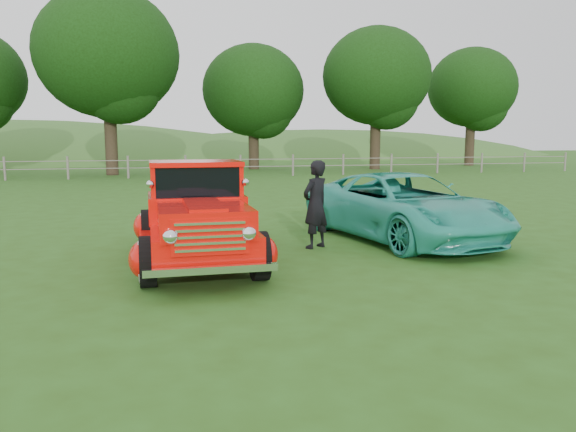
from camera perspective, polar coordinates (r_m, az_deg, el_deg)
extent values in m
plane|color=#2A4E14|center=(9.30, -2.35, -5.57)|extent=(140.00, 140.00, 0.00)
ellipsoid|color=#2F6625|center=(69.18, -27.10, 1.25)|extent=(84.00, 60.00, 18.00)
ellipsoid|color=#2F6625|center=(74.38, 3.47, 3.38)|extent=(72.00, 52.00, 14.00)
cube|color=slate|center=(30.96, -10.36, 4.89)|extent=(48.00, 0.04, 0.04)
cube|color=slate|center=(30.94, -10.38, 5.63)|extent=(48.00, 0.04, 0.04)
cylinder|color=black|center=(33.95, -17.56, 8.07)|extent=(0.70, 0.70, 4.84)
ellipsoid|color=black|center=(34.26, -17.89, 15.45)|extent=(8.00, 8.00, 7.20)
cylinder|color=black|center=(38.47, -3.51, 7.57)|extent=(0.70, 0.70, 3.74)
ellipsoid|color=black|center=(38.59, -3.55, 12.62)|extent=(6.80, 6.80, 6.12)
cylinder|color=black|center=(38.79, 8.85, 7.98)|extent=(0.70, 0.70, 4.40)
ellipsoid|color=black|center=(38.99, 8.98, 13.86)|extent=(7.20, 7.20, 6.48)
cylinder|color=black|center=(45.55, 18.00, 7.54)|extent=(0.70, 0.70, 4.18)
ellipsoid|color=black|center=(45.70, 18.21, 12.31)|extent=(6.60, 6.60, 5.94)
cylinder|color=black|center=(8.47, -14.04, -4.53)|extent=(0.25, 0.76, 0.76)
cylinder|color=black|center=(8.62, -2.92, -4.07)|extent=(0.25, 0.76, 0.76)
cylinder|color=black|center=(11.52, -14.06, -1.23)|extent=(0.25, 0.76, 0.76)
cylinder|color=black|center=(11.63, -5.86, -0.94)|extent=(0.25, 0.76, 0.76)
cube|color=red|center=(9.99, -9.33, -1.33)|extent=(1.59, 4.62, 0.44)
ellipsoid|color=red|center=(8.46, -14.53, -4.28)|extent=(0.42, 0.75, 0.54)
ellipsoid|color=red|center=(8.63, -2.47, -3.79)|extent=(0.42, 0.75, 0.54)
ellipsoid|color=red|center=(11.51, -14.42, -1.04)|extent=(0.42, 0.75, 0.54)
ellipsoid|color=red|center=(11.63, -5.52, -0.73)|extent=(0.42, 0.75, 0.54)
cube|color=red|center=(8.40, -8.52, -0.38)|extent=(1.34, 1.61, 0.42)
cube|color=red|center=(9.83, -9.33, 0.94)|extent=(1.61, 1.36, 0.44)
cube|color=black|center=(9.78, -9.40, 3.67)|extent=(1.45, 1.13, 0.50)
cube|color=red|center=(9.77, -9.44, 5.31)|extent=(1.53, 1.23, 0.08)
cube|color=red|center=(11.27, -9.94, 1.62)|extent=(1.19, 1.96, 0.45)
cube|color=white|center=(7.62, -7.91, -2.14)|extent=(1.06, 0.11, 0.50)
cube|color=white|center=(7.62, -7.77, -5.46)|extent=(1.81, 0.11, 0.10)
cube|color=white|center=(12.40, -10.24, -0.28)|extent=(1.71, 0.11, 0.10)
imported|color=teal|center=(12.17, 11.64, 0.92)|extent=(3.32, 5.50, 1.43)
imported|color=black|center=(11.05, 2.81, 1.18)|extent=(0.76, 0.69, 1.74)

